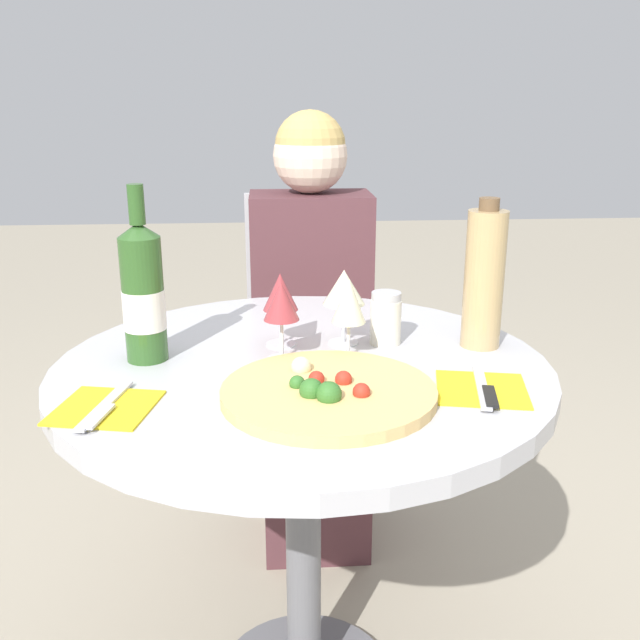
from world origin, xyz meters
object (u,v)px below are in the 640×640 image
at_px(wine_bottle, 143,294).
at_px(tall_carafe, 484,278).
at_px(pizza_large, 328,392).
at_px(seated_diner, 313,345).
at_px(chair_behind_diner, 310,359).
at_px(dining_table, 302,419).

distance_m(wine_bottle, tall_carafe, 0.65).
height_order(pizza_large, tall_carafe, tall_carafe).
xyz_separation_m(seated_diner, wine_bottle, (-0.35, -0.62, 0.33)).
bearing_deg(tall_carafe, wine_bottle, -177.32).
bearing_deg(pizza_large, chair_behind_diner, 88.47).
relative_size(dining_table, wine_bottle, 2.82).
bearing_deg(seated_diner, chair_behind_diner, -90.00).
xyz_separation_m(pizza_large, wine_bottle, (-0.33, 0.21, 0.12)).
bearing_deg(seated_diner, dining_table, 84.73).
relative_size(pizza_large, wine_bottle, 1.08).
bearing_deg(wine_bottle, chair_behind_diner, 65.17).
distance_m(dining_table, tall_carafe, 0.45).
distance_m(dining_table, wine_bottle, 0.38).
bearing_deg(pizza_large, tall_carafe, 36.50).
height_order(chair_behind_diner, wine_bottle, wine_bottle).
relative_size(chair_behind_diner, seated_diner, 0.80).
distance_m(chair_behind_diner, tall_carafe, 0.90).
bearing_deg(dining_table, wine_bottle, 172.40).
distance_m(chair_behind_diner, seated_diner, 0.17).
bearing_deg(seated_diner, tall_carafe, 117.01).
bearing_deg(seated_diner, wine_bottle, 60.32).
height_order(chair_behind_diner, pizza_large, chair_behind_diner).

